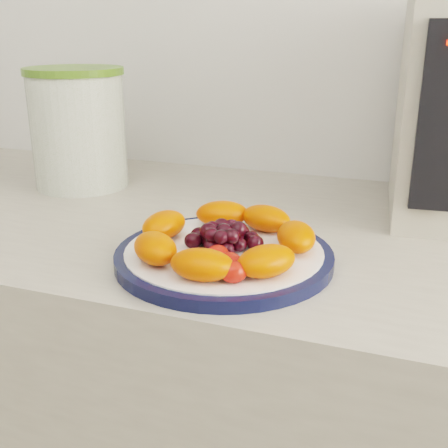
% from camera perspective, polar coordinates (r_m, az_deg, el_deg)
% --- Properties ---
extents(plate_rim, '(0.27, 0.27, 0.01)m').
position_cam_1_polar(plate_rim, '(0.69, 0.00, -3.33)').
color(plate_rim, black).
rests_on(plate_rim, counter).
extents(plate_face, '(0.24, 0.24, 0.02)m').
position_cam_1_polar(plate_face, '(0.69, 0.00, -3.25)').
color(plate_face, white).
rests_on(plate_face, counter).
extents(canister, '(0.19, 0.19, 0.20)m').
position_cam_1_polar(canister, '(1.03, -14.54, 9.06)').
color(canister, '#425D1B').
rests_on(canister, counter).
extents(canister_lid, '(0.20, 0.20, 0.01)m').
position_cam_1_polar(canister_lid, '(1.02, -15.05, 14.79)').
color(canister_lid, '#4E7524').
rests_on(canister_lid, canister).
extents(appliance_panel, '(0.06, 0.02, 0.24)m').
position_cam_1_polar(appliance_panel, '(0.77, 21.15, 9.96)').
color(appliance_panel, black).
rests_on(appliance_panel, appliance_body).
extents(fruit_plate, '(0.23, 0.23, 0.03)m').
position_cam_1_polar(fruit_plate, '(0.68, 0.11, -1.43)').
color(fruit_plate, '#F03B00').
rests_on(fruit_plate, plate_face).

